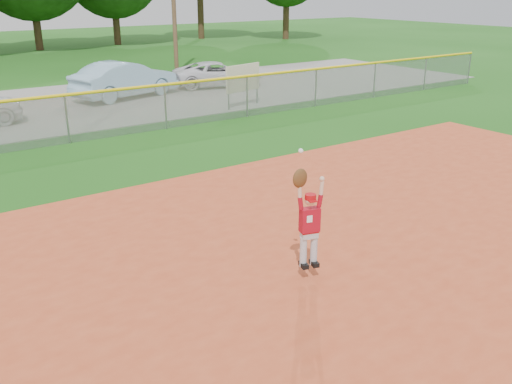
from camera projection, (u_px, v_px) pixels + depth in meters
ground at (254, 265)px, 9.98m from camera, size 120.00×120.00×0.00m
clay_infield at (381, 348)px, 7.67m from camera, size 24.00×16.00×0.04m
parking_strip at (20, 110)px, 22.29m from camera, size 44.00×10.00×0.03m
car_blue at (125, 80)px, 24.48m from camera, size 4.98×2.83×1.55m
car_white_b at (218, 74)px, 27.29m from camera, size 4.59×3.05×1.17m
sponsor_sign at (243, 79)px, 22.55m from camera, size 1.86×0.51×1.70m
outfield_fence at (67, 115)px, 17.38m from camera, size 40.06×0.10×1.55m
ballplayer at (308, 219)px, 9.12m from camera, size 0.56×0.32×2.02m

